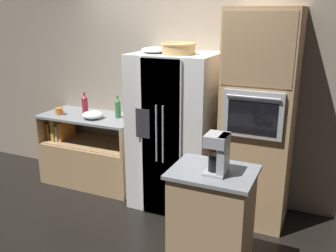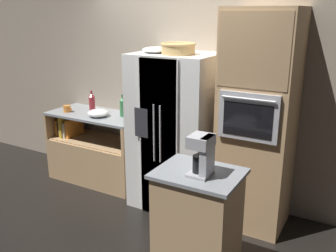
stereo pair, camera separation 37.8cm
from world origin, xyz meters
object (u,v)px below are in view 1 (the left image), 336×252
at_px(fruit_bowl, 155,50).
at_px(coffee_maker, 219,153).
at_px(wall_oven, 259,120).
at_px(mug, 59,111).
at_px(wicker_basket, 179,48).
at_px(mixing_bowl, 93,115).
at_px(bottle_tall, 118,108).
at_px(bottle_short, 85,104).
at_px(refrigerator, 174,132).

distance_m(fruit_bowl, coffee_maker, 1.64).
height_order(wall_oven, mug, wall_oven).
relative_size(wicker_basket, mixing_bowl, 1.39).
relative_size(bottle_tall, coffee_maker, 0.87).
bearing_deg(mixing_bowl, bottle_tall, 31.14).
bearing_deg(bottle_short, wall_oven, -2.25).
height_order(wicker_basket, mixing_bowl, wicker_basket).
height_order(refrigerator, mug, refrigerator).
bearing_deg(refrigerator, coffee_maker, -52.84).
xyz_separation_m(wall_oven, wicker_basket, (-0.85, -0.13, 0.71)).
height_order(bottle_short, mixing_bowl, bottle_short).
relative_size(wall_oven, bottle_tall, 7.90).
relative_size(mixing_bowl, coffee_maker, 0.81).
bearing_deg(fruit_bowl, bottle_short, 170.01).
xyz_separation_m(mug, mixing_bowl, (0.50, 0.02, 0.00)).
bearing_deg(wicker_basket, fruit_bowl, 175.91).
height_order(bottle_tall, mug, bottle_tall).
bearing_deg(wall_oven, mixing_bowl, -177.73).
bearing_deg(bottle_tall, wicker_basket, -13.16).
bearing_deg(coffee_maker, mug, 156.28).
distance_m(bottle_tall, mug, 0.80).
relative_size(refrigerator, bottle_tall, 6.23).
bearing_deg(bottle_tall, refrigerator, -9.10).
height_order(mixing_bowl, coffee_maker, coffee_maker).
xyz_separation_m(refrigerator, bottle_tall, (-0.82, 0.13, 0.16)).
height_order(refrigerator, wall_oven, wall_oven).
bearing_deg(refrigerator, wall_oven, 3.07).
bearing_deg(mug, coffee_maker, -23.72).
distance_m(bottle_tall, coffee_maker, 2.10).
height_order(wall_oven, coffee_maker, wall_oven).
relative_size(wicker_basket, bottle_tall, 1.30).
relative_size(bottle_tall, bottle_short, 1.03).
xyz_separation_m(bottle_tall, mug, (-0.77, -0.18, -0.08)).
height_order(refrigerator, wicker_basket, wicker_basket).
relative_size(wicker_basket, bottle_short, 1.33).
xyz_separation_m(wall_oven, mug, (-2.52, -0.10, -0.16)).
xyz_separation_m(wall_oven, bottle_short, (-2.25, 0.09, -0.08)).
bearing_deg(wicker_basket, bottle_tall, 166.84).
height_order(wall_oven, bottle_tall, wall_oven).
height_order(mug, coffee_maker, coffee_maker).
bearing_deg(fruit_bowl, refrigerator, 15.36).
relative_size(wall_oven, mixing_bowl, 8.48).
height_order(bottle_short, coffee_maker, coffee_maker).
bearing_deg(bottle_short, mixing_bowl, -35.58).
height_order(wall_oven, fruit_bowl, wall_oven).
bearing_deg(coffee_maker, refrigerator, 127.16).
xyz_separation_m(wicker_basket, fruit_bowl, (-0.29, 0.02, -0.03)).
relative_size(refrigerator, bottle_short, 6.39).
relative_size(wicker_basket, coffee_maker, 1.13).
xyz_separation_m(wicker_basket, bottle_short, (-1.40, 0.22, -0.79)).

